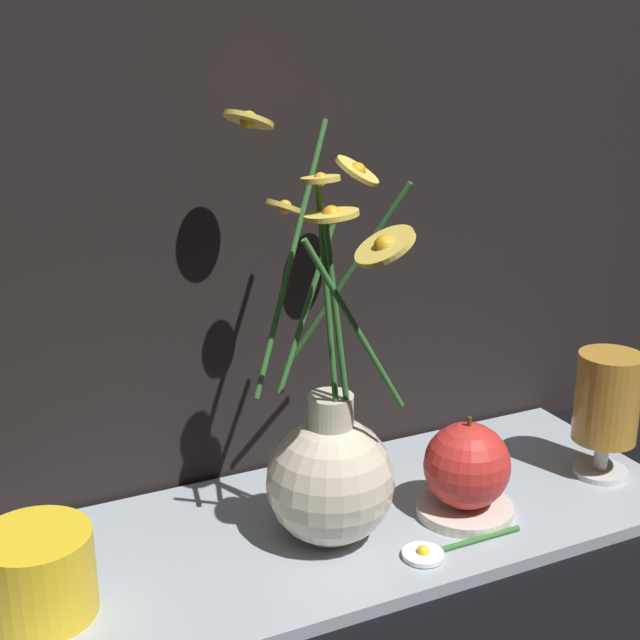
{
  "coord_description": "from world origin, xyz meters",
  "views": [
    {
      "loc": [
        -0.3,
        -0.64,
        0.44
      ],
      "look_at": [
        0.0,
        0.0,
        0.21
      ],
      "focal_mm": 50.0,
      "sensor_mm": 36.0,
      "label": 1
    }
  ],
  "objects_px": {
    "tea_glass": "(607,402)",
    "yellow_mug": "(35,575)",
    "vase_with_flowers": "(332,465)",
    "orange_fruit": "(467,465)"
  },
  "relations": [
    {
      "from": "tea_glass",
      "to": "orange_fruit",
      "type": "relative_size",
      "value": 1.46
    },
    {
      "from": "yellow_mug",
      "to": "orange_fruit",
      "type": "distance_m",
      "value": 0.38
    },
    {
      "from": "orange_fruit",
      "to": "vase_with_flowers",
      "type": "bearing_deg",
      "value": 171.95
    },
    {
      "from": "yellow_mug",
      "to": "tea_glass",
      "type": "relative_size",
      "value": 0.75
    },
    {
      "from": "yellow_mug",
      "to": "tea_glass",
      "type": "bearing_deg",
      "value": -1.14
    },
    {
      "from": "vase_with_flowers",
      "to": "orange_fruit",
      "type": "relative_size",
      "value": 4.18
    },
    {
      "from": "vase_with_flowers",
      "to": "orange_fruit",
      "type": "xyz_separation_m",
      "value": [
        0.13,
        -0.02,
        -0.02
      ]
    },
    {
      "from": "orange_fruit",
      "to": "yellow_mug",
      "type": "bearing_deg",
      "value": 177.37
    },
    {
      "from": "tea_glass",
      "to": "yellow_mug",
      "type": "bearing_deg",
      "value": 178.86
    },
    {
      "from": "vase_with_flowers",
      "to": "yellow_mug",
      "type": "height_order",
      "value": "vase_with_flowers"
    }
  ]
}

